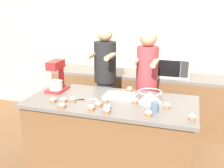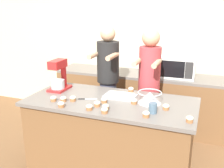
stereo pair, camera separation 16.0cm
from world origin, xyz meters
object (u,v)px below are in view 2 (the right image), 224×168
at_px(mixing_bowl, 150,97).
at_px(cupcake_7, 134,101).
at_px(cupcake_1, 105,110).
at_px(knife, 86,99).
at_px(cupcake_9, 166,107).
at_px(cupcake_3, 89,107).
at_px(cupcake_4, 73,99).
at_px(cupcake_2, 61,104).
at_px(cupcake_10, 104,100).
at_px(cupcake_5, 190,119).
at_px(cupcake_6, 97,104).
at_px(cupcake_13, 131,89).
at_px(microwave_oven, 176,67).
at_px(person_left, 108,83).
at_px(cupcake_12, 146,114).
at_px(cupcake_8, 53,99).
at_px(drinking_glass, 153,108).
at_px(cupcake_0, 63,99).
at_px(person_right, 149,87).
at_px(cupcake_11, 106,107).
at_px(stand_mixer, 59,77).
at_px(baking_tray, 120,96).

relative_size(mixing_bowl, cupcake_7, 3.90).
bearing_deg(cupcake_1, knife, 139.11).
bearing_deg(cupcake_9, cupcake_3, -158.76).
bearing_deg(cupcake_4, cupcake_2, -97.58).
xyz_separation_m(cupcake_2, cupcake_10, (0.38, 0.28, 0.00)).
distance_m(cupcake_5, cupcake_6, 0.96).
relative_size(cupcake_5, cupcake_13, 1.00).
height_order(microwave_oven, cupcake_9, microwave_oven).
height_order(person_left, cupcake_12, person_left).
distance_m(cupcake_10, cupcake_13, 0.50).
xyz_separation_m(cupcake_4, cupcake_8, (-0.20, -0.08, 0.00)).
height_order(cupcake_3, cupcake_10, same).
xyz_separation_m(person_left, cupcake_8, (-0.29, -0.93, 0.05)).
distance_m(drinking_glass, cupcake_13, 0.69).
distance_m(cupcake_0, cupcake_3, 0.40).
bearing_deg(cupcake_10, person_right, 67.29).
bearing_deg(cupcake_11, stand_mixer, 152.83).
bearing_deg(microwave_oven, cupcake_4, -120.81).
relative_size(person_left, cupcake_5, 24.93).
height_order(cupcake_4, cupcake_12, same).
xyz_separation_m(cupcake_6, cupcake_12, (0.55, -0.09, 0.00)).
height_order(cupcake_4, cupcake_9, same).
relative_size(person_left, mixing_bowl, 6.39).
distance_m(knife, cupcake_4, 0.16).
bearing_deg(cupcake_5, cupcake_10, 168.81).
relative_size(cupcake_1, cupcake_10, 1.00).
distance_m(person_left, cupcake_9, 1.19).
xyz_separation_m(cupcake_3, cupcake_5, (0.99, 0.06, 0.00)).
xyz_separation_m(microwave_oven, cupcake_3, (-0.65, -1.74, -0.10)).
bearing_deg(cupcake_7, person_left, 129.77).
bearing_deg(cupcake_5, drinking_glass, 165.59).
height_order(cupcake_2, cupcake_8, same).
bearing_deg(cupcake_5, cupcake_7, 156.18).
bearing_deg(cupcake_2, cupcake_8, 144.67).
relative_size(baking_tray, cupcake_10, 5.43).
xyz_separation_m(knife, cupcake_1, (0.35, -0.30, 0.03)).
xyz_separation_m(mixing_bowl, cupcake_7, (-0.15, -0.09, -0.04)).
xyz_separation_m(stand_mixer, cupcake_0, (0.27, -0.36, -0.14)).
height_order(stand_mixer, mixing_bowl, stand_mixer).
relative_size(cupcake_9, cupcake_10, 1.00).
bearing_deg(cupcake_2, cupcake_11, 12.33).
relative_size(stand_mixer, microwave_oven, 0.69).
height_order(cupcake_12, cupcake_13, same).
bearing_deg(baking_tray, cupcake_7, -35.65).
height_order(drinking_glass, cupcake_11, drinking_glass).
distance_m(drinking_glass, cupcake_9, 0.17).
relative_size(stand_mixer, knife, 1.84).
bearing_deg(cupcake_9, baking_tray, 160.98).
bearing_deg(cupcake_12, cupcake_2, -175.77).
xyz_separation_m(cupcake_12, cupcake_13, (-0.35, 0.68, 0.00)).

